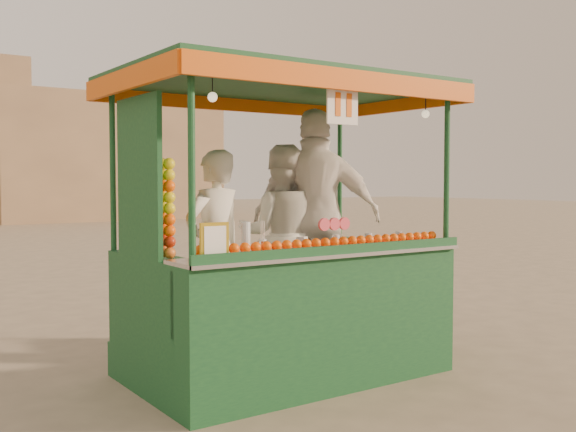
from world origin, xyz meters
TOP-DOWN VIEW (x-y plane):
  - ground at (0.00, 0.00)m, footprint 90.00×90.00m
  - building_right at (7.00, 24.00)m, footprint 9.00×6.00m
  - juice_cart at (0.31, 0.06)m, footprint 2.64×1.71m
  - vendor_left at (-0.11, 0.43)m, footprint 0.64×0.50m
  - vendor_middle at (0.69, 0.64)m, footprint 1.00×0.96m
  - vendor_right at (0.97, 0.48)m, footprint 1.22×1.03m

SIDE VIEW (x-z plane):
  - ground at x=0.00m, z-range 0.00..0.00m
  - juice_cart at x=0.31m, z-range -0.43..1.98m
  - vendor_left at x=-0.11m, z-range 0.28..1.83m
  - vendor_middle at x=0.69m, z-range 0.28..1.90m
  - vendor_right at x=0.97m, z-range 0.28..2.23m
  - building_right at x=7.00m, z-range 0.00..5.00m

